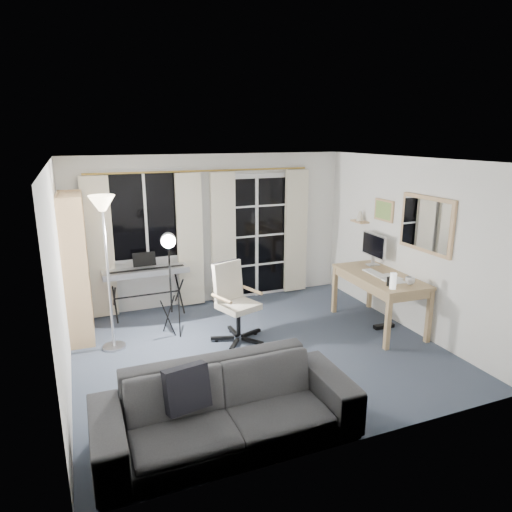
{
  "coord_description": "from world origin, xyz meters",
  "views": [
    {
      "loc": [
        -2.03,
        -4.96,
        2.68
      ],
      "look_at": [
        0.1,
        0.35,
        1.16
      ],
      "focal_mm": 32.0,
      "sensor_mm": 36.0,
      "label": 1
    }
  ],
  "objects": [
    {
      "name": "floor",
      "position": [
        0.0,
        0.0,
        -0.01
      ],
      "size": [
        4.5,
        4.0,
        0.02
      ],
      "primitive_type": "cube",
      "color": "#3B4656",
      "rests_on": "ground"
    },
    {
      "name": "window",
      "position": [
        -1.05,
        1.97,
        1.5
      ],
      "size": [
        1.2,
        0.08,
        1.4
      ],
      "color": "white",
      "rests_on": "floor"
    },
    {
      "name": "french_door",
      "position": [
        0.75,
        1.97,
        1.03
      ],
      "size": [
        1.32,
        0.09,
        2.11
      ],
      "color": "white",
      "rests_on": "floor"
    },
    {
      "name": "curtains",
      "position": [
        -0.14,
        1.88,
        1.09
      ],
      "size": [
        3.6,
        0.07,
        2.13
      ],
      "color": "gold",
      "rests_on": "floor"
    },
    {
      "name": "bookshelf",
      "position": [
        -2.13,
        1.32,
        0.93
      ],
      "size": [
        0.34,
        0.92,
        1.96
      ],
      "rotation": [
        0.0,
        0.0,
        -0.03
      ],
      "color": "tan",
      "rests_on": "floor"
    },
    {
      "name": "torchiere_lamp",
      "position": [
        -1.72,
        0.77,
        1.6
      ],
      "size": [
        0.4,
        0.4,
        1.99
      ],
      "rotation": [
        0.0,
        0.0,
        0.31
      ],
      "color": "#B2B2B7",
      "rests_on": "floor"
    },
    {
      "name": "keyboard_piano",
      "position": [
        -1.13,
        1.7,
        0.69
      ],
      "size": [
        1.27,
        0.62,
        0.91
      ],
      "rotation": [
        0.0,
        0.0,
        0.02
      ],
      "color": "black",
      "rests_on": "floor"
    },
    {
      "name": "studio_light",
      "position": [
        -0.94,
        0.84,
        1.19
      ],
      "size": [
        0.3,
        0.31,
        1.48
      ],
      "rotation": [
        0.0,
        0.0,
        -0.2
      ],
      "color": "black",
      "rests_on": "floor"
    },
    {
      "name": "office_chair",
      "position": [
        -0.19,
        0.48,
        0.62
      ],
      "size": [
        0.73,
        0.7,
        1.05
      ],
      "rotation": [
        0.0,
        0.0,
        0.34
      ],
      "color": "black",
      "rests_on": "floor"
    },
    {
      "name": "desk",
      "position": [
        1.88,
        0.08,
        0.68
      ],
      "size": [
        0.77,
        1.47,
        0.78
      ],
      "rotation": [
        0.0,
        0.0,
        -0.04
      ],
      "color": "tan",
      "rests_on": "floor"
    },
    {
      "name": "monitor",
      "position": [
        2.08,
        0.53,
        1.07
      ],
      "size": [
        0.19,
        0.56,
        0.49
      ],
      "rotation": [
        0.0,
        0.0,
        -0.04
      ],
      "color": "silver",
      "rests_on": "desk"
    },
    {
      "name": "desk_clutter",
      "position": [
        1.81,
        -0.15,
        0.61
      ],
      "size": [
        0.47,
        0.88,
        0.98
      ],
      "rotation": [
        0.0,
        0.0,
        -0.04
      ],
      "color": "white",
      "rests_on": "desk"
    },
    {
      "name": "mug",
      "position": [
        1.98,
        -0.42,
        0.84
      ],
      "size": [
        0.13,
        0.1,
        0.13
      ],
      "primitive_type": "imported",
      "rotation": [
        0.0,
        0.0,
        -0.04
      ],
      "color": "silver",
      "rests_on": "desk"
    },
    {
      "name": "wall_mirror",
      "position": [
        2.22,
        -0.35,
        1.55
      ],
      "size": [
        0.04,
        0.94,
        0.74
      ],
      "color": "tan",
      "rests_on": "floor"
    },
    {
      "name": "framed_print",
      "position": [
        2.23,
        0.55,
        1.6
      ],
      "size": [
        0.03,
        0.42,
        0.32
      ],
      "color": "tan",
      "rests_on": "floor"
    },
    {
      "name": "wall_shelf",
      "position": [
        2.16,
        1.05,
        1.41
      ],
      "size": [
        0.16,
        0.3,
        0.18
      ],
      "color": "tan",
      "rests_on": "floor"
    },
    {
      "name": "sofa",
      "position": [
        -0.94,
        -1.55,
        0.46
      ],
      "size": [
        2.33,
        0.69,
        0.91
      ],
      "rotation": [
        0.0,
        0.0,
        -0.01
      ],
      "color": "#272729",
      "rests_on": "floor"
    }
  ]
}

